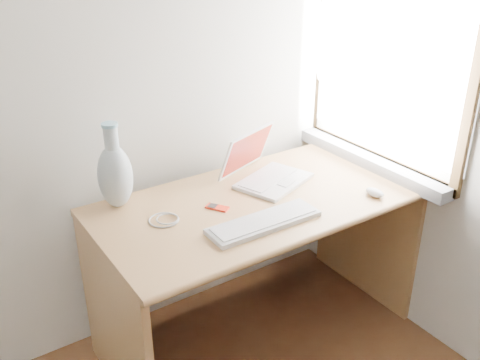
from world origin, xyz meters
TOP-DOWN VIEW (x-y plane):
  - window at (1.72, 1.30)m, footprint 0.11×0.99m
  - desk at (1.03, 1.39)m, footprint 1.45×0.73m
  - laptop at (1.18, 1.44)m, footprint 0.40×0.39m
  - external_keyboard at (0.91, 1.11)m, footprint 0.48×0.15m
  - mouse at (1.47, 1.04)m, footprint 0.06×0.09m
  - ipod at (0.83, 1.33)m, footprint 0.09×0.11m
  - cable_coil at (0.59, 1.36)m, footprint 0.13×0.13m
  - remote at (0.70, 1.16)m, footprint 0.04×0.08m
  - vase at (0.49, 1.58)m, footprint 0.15×0.15m

SIDE VIEW (x-z plane):
  - desk at x=1.03m, z-range 0.16..0.93m
  - remote at x=0.70m, z-range 0.77..0.77m
  - cable_coil at x=0.59m, z-range 0.77..0.77m
  - ipod at x=0.83m, z-range 0.77..0.78m
  - external_keyboard at x=0.91m, z-range 0.77..0.79m
  - mouse at x=1.47m, z-range 0.77..0.80m
  - laptop at x=1.18m, z-range 0.70..0.93m
  - vase at x=0.49m, z-range 0.73..1.11m
  - window at x=1.72m, z-range 0.72..1.83m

